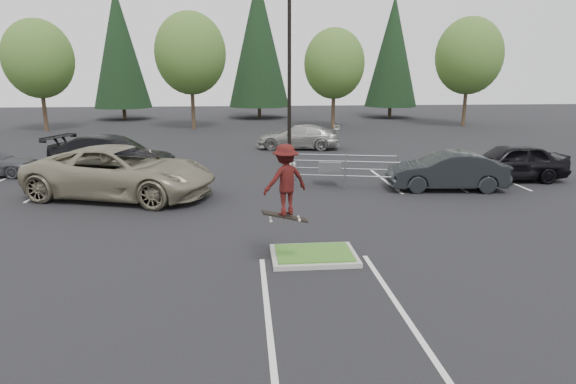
{
  "coord_description": "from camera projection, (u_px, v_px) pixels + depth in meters",
  "views": [
    {
      "loc": [
        -1.75,
        -11.61,
        4.67
      ],
      "look_at": [
        -0.54,
        1.5,
        1.41
      ],
      "focal_mm": 30.0,
      "sensor_mm": 36.0,
      "label": 1
    }
  ],
  "objects": [
    {
      "name": "skateboarder",
      "position": [
        285.0,
        180.0,
        11.14
      ],
      "size": [
        1.24,
        1.0,
        1.88
      ],
      "rotation": [
        0.0,
        0.0,
        3.55
      ],
      "color": "black",
      "rests_on": "ground"
    },
    {
      "name": "light_pole",
      "position": [
        289.0,
        75.0,
        23.04
      ],
      "size": [
        0.7,
        0.6,
        10.12
      ],
      "color": "#9A978F",
      "rests_on": "ground"
    },
    {
      "name": "ground",
      "position": [
        314.0,
        258.0,
        12.5
      ],
      "size": [
        120.0,
        120.0,
        0.0
      ],
      "primitive_type": "plane",
      "color": "black",
      "rests_on": "ground"
    },
    {
      "name": "decid_b",
      "position": [
        190.0,
        56.0,
        40.01
      ],
      "size": [
        5.89,
        5.89,
        9.64
      ],
      "color": "#38281C",
      "rests_on": "ground"
    },
    {
      "name": "car_r_charc",
      "position": [
        447.0,
        171.0,
        19.66
      ],
      "size": [
        4.86,
        2.12,
        1.55
      ],
      "primitive_type": "imported",
      "rotation": [
        0.0,
        0.0,
        4.61
      ],
      "color": "black",
      "rests_on": "ground"
    },
    {
      "name": "conif_b",
      "position": [
        258.0,
        41.0,
        49.75
      ],
      "size": [
        6.38,
        6.38,
        14.5
      ],
      "color": "#38281C",
      "rests_on": "ground"
    },
    {
      "name": "conif_c",
      "position": [
        393.0,
        52.0,
        50.28
      ],
      "size": [
        5.5,
        5.5,
        12.5
      ],
      "color": "#38281C",
      "rests_on": "ground"
    },
    {
      "name": "decid_d",
      "position": [
        468.0,
        58.0,
        42.0
      ],
      "size": [
        5.76,
        5.76,
        9.43
      ],
      "color": "#38281C",
      "rests_on": "ground"
    },
    {
      "name": "car_l_black",
      "position": [
        111.0,
        155.0,
        22.68
      ],
      "size": [
        6.75,
        4.45,
        1.82
      ],
      "primitive_type": "imported",
      "rotation": [
        0.0,
        0.0,
        1.24
      ],
      "color": "black",
      "rests_on": "ground"
    },
    {
      "name": "stall_lines",
      "position": [
        256.0,
        200.0,
        18.2
      ],
      "size": [
        22.62,
        17.6,
        0.01
      ],
      "color": "silver",
      "rests_on": "ground"
    },
    {
      "name": "decid_a",
      "position": [
        39.0,
        61.0,
        38.57
      ],
      "size": [
        5.44,
        5.44,
        8.91
      ],
      "color": "#38281C",
      "rests_on": "ground"
    },
    {
      "name": "car_l_tan",
      "position": [
        120.0,
        172.0,
        18.44
      ],
      "size": [
        7.78,
        5.28,
        1.98
      ],
      "primitive_type": "imported",
      "rotation": [
        0.0,
        0.0,
        1.26
      ],
      "color": "gray",
      "rests_on": "ground"
    },
    {
      "name": "decid_c",
      "position": [
        334.0,
        66.0,
        40.6
      ],
      "size": [
        5.12,
        5.12,
        8.38
      ],
      "color": "#38281C",
      "rests_on": "ground"
    },
    {
      "name": "car_far_silver",
      "position": [
        299.0,
        137.0,
        30.36
      ],
      "size": [
        5.45,
        2.96,
        1.5
      ],
      "primitive_type": "imported",
      "rotation": [
        0.0,
        0.0,
        4.54
      ],
      "color": "#999994",
      "rests_on": "ground"
    },
    {
      "name": "car_r_black",
      "position": [
        509.0,
        162.0,
        21.36
      ],
      "size": [
        4.95,
        2.15,
        1.66
      ],
      "primitive_type": "imported",
      "rotation": [
        0.0,
        0.0,
        4.67
      ],
      "color": "black",
      "rests_on": "ground"
    },
    {
      "name": "grass_median",
      "position": [
        314.0,
        255.0,
        12.48
      ],
      "size": [
        2.2,
        1.6,
        0.16
      ],
      "color": "#9A978F",
      "rests_on": "ground"
    },
    {
      "name": "cart_corral",
      "position": [
        334.0,
        168.0,
        20.33
      ],
      "size": [
        4.64,
        2.5,
        1.25
      ],
      "rotation": [
        0.0,
        0.0,
        -0.22
      ],
      "color": "gray",
      "rests_on": "ground"
    },
    {
      "name": "conif_a",
      "position": [
        119.0,
        48.0,
        48.2
      ],
      "size": [
        5.72,
        5.72,
        13.0
      ],
      "color": "#38281C",
      "rests_on": "ground"
    }
  ]
}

